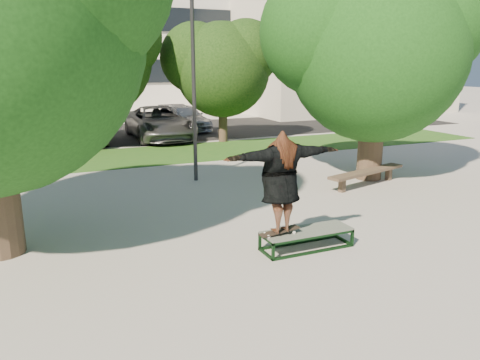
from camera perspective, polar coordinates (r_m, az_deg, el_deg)
name	(u,v)px	position (r m, az deg, el deg)	size (l,w,h in m)	color
ground	(227,238)	(9.71, -1.57, -7.12)	(120.00, 120.00, 0.00)	#9B968F
grass_strip	(160,155)	(18.76, -9.76, 3.07)	(30.00, 4.00, 0.02)	#194F16
asphalt_strip	(109,134)	(24.88, -15.72, 5.39)	(40.00, 8.00, 0.01)	black
tree_right	(373,43)	(14.80, 15.93, 15.79)	(6.24, 5.33, 6.51)	#38281E
bg_tree_mid	(90,51)	(20.61, -17.87, 14.78)	(5.76, 4.92, 6.24)	#38281E
bg_tree_right	(221,64)	(21.45, -2.39, 13.96)	(5.04, 4.31, 5.43)	#38281E
lamppost	(194,76)	(14.11, -5.68, 12.52)	(0.25, 0.15, 6.11)	#2D2D30
office_building	(42,3)	(40.65, -22.98, 19.30)	(30.00, 14.12, 16.00)	beige
side_building	(337,57)	(37.18, 11.78, 14.47)	(15.00, 10.00, 8.00)	beige
grind_box	(307,239)	(9.23, 8.11, -7.14)	(1.80, 0.60, 0.38)	black
skater_rig	(281,182)	(8.57, 4.97, -0.23)	(2.33, 0.66, 1.97)	white
bench	(367,173)	(14.19, 15.21, 0.85)	(3.04, 1.19, 0.47)	#4C3D2E
car_silver_a	(15,132)	(22.09, -25.70, 5.25)	(1.58, 3.92, 1.34)	#B7B7BC
car_dark	(91,128)	(22.20, -17.68, 6.03)	(1.44, 4.13, 1.36)	black
car_grey	(159,123)	(22.72, -9.82, 6.89)	(2.56, 5.55, 1.54)	slate
car_silver_b	(185,118)	(25.72, -6.78, 7.51)	(1.79, 4.41, 1.28)	#A0A0A5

